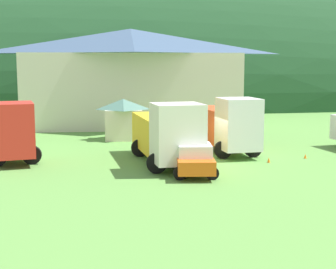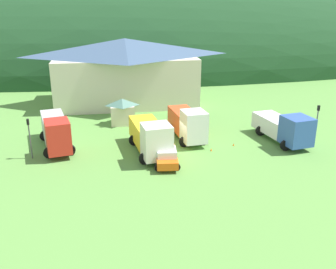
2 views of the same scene
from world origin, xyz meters
name	(u,v)px [view 1 (image 1 of 2)]	position (x,y,z in m)	size (l,w,h in m)	color
ground_plane	(206,159)	(0.00, 0.00, 0.00)	(200.00, 200.00, 0.00)	#5B9342
forested_hill_backdrop	(145,97)	(0.00, 56.56, 0.00)	(180.00, 60.00, 36.02)	#193D1E
depot_building	(131,75)	(-3.87, 18.81, 4.68)	(20.86, 12.16, 9.09)	beige
play_shed_cream	(123,119)	(-4.87, 8.57, 1.62)	(3.01, 2.37, 3.14)	beige
crane_truck_red	(13,128)	(-11.84, 1.69, 1.86)	(4.07, 8.70, 3.63)	red
heavy_rig_striped	(167,133)	(-2.56, -1.21, 1.83)	(3.98, 8.54, 3.72)	silver
heavy_rig_white	(228,124)	(1.79, 2.05, 1.89)	(3.55, 7.45, 3.72)	white
service_pickup_orange	(194,158)	(-1.43, -3.94, 0.83)	(2.58, 4.95, 1.66)	orange
traffic_cone_near_pickup	(269,162)	(3.48, -1.49, 0.00)	(0.36, 0.36, 0.61)	orange
traffic_cone_mid_row	(305,158)	(6.13, -0.48, 0.00)	(0.36, 0.36, 0.55)	orange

